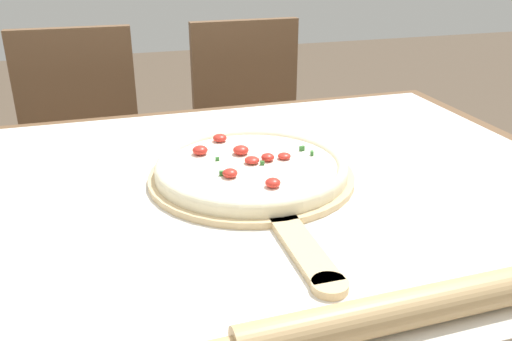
{
  "coord_description": "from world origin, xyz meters",
  "views": [
    {
      "loc": [
        -0.22,
        -0.85,
        1.16
      ],
      "look_at": [
        0.04,
        0.0,
        0.77
      ],
      "focal_mm": 38.0,
      "sensor_mm": 36.0,
      "label": 1
    }
  ],
  "objects_px": {
    "chair_left": "(82,150)",
    "pizza_peel": "(254,180)",
    "chair_right": "(252,132)",
    "rolling_pin": "(394,312)",
    "pizza": "(251,167)"
  },
  "relations": [
    {
      "from": "chair_left",
      "to": "chair_right",
      "type": "height_order",
      "value": "same"
    },
    {
      "from": "rolling_pin",
      "to": "pizza",
      "type": "bearing_deg",
      "value": 95.04
    },
    {
      "from": "pizza",
      "to": "rolling_pin",
      "type": "relative_size",
      "value": 0.76
    },
    {
      "from": "pizza_peel",
      "to": "chair_left",
      "type": "relative_size",
      "value": 0.65
    },
    {
      "from": "rolling_pin",
      "to": "chair_left",
      "type": "height_order",
      "value": "chair_left"
    },
    {
      "from": "chair_left",
      "to": "chair_right",
      "type": "bearing_deg",
      "value": 1.76
    },
    {
      "from": "pizza",
      "to": "rolling_pin",
      "type": "xyz_separation_m",
      "value": [
        0.04,
        -0.45,
        -0.0
      ]
    },
    {
      "from": "chair_right",
      "to": "chair_left",
      "type": "bearing_deg",
      "value": 179.71
    },
    {
      "from": "pizza_peel",
      "to": "chair_right",
      "type": "distance_m",
      "value": 0.93
    },
    {
      "from": "pizza",
      "to": "chair_right",
      "type": "height_order",
      "value": "chair_right"
    },
    {
      "from": "rolling_pin",
      "to": "chair_right",
      "type": "height_order",
      "value": "chair_right"
    },
    {
      "from": "chair_left",
      "to": "pizza_peel",
      "type": "bearing_deg",
      "value": -67.58
    },
    {
      "from": "chair_right",
      "to": "pizza_peel",
      "type": "bearing_deg",
      "value": -106.46
    },
    {
      "from": "pizza",
      "to": "chair_left",
      "type": "bearing_deg",
      "value": 111.11
    },
    {
      "from": "pizza_peel",
      "to": "chair_left",
      "type": "distance_m",
      "value": 0.95
    }
  ]
}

